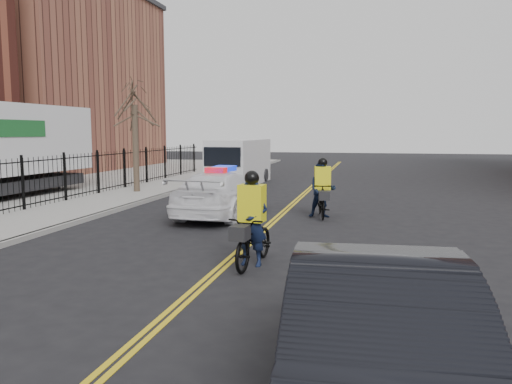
{
  "coord_description": "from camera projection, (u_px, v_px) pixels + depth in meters",
  "views": [
    {
      "loc": [
        3.11,
        -11.28,
        2.91
      ],
      "look_at": [
        0.07,
        1.71,
        1.3
      ],
      "focal_mm": 35.0,
      "sensor_mm": 36.0,
      "label": 1
    }
  ],
  "objects": [
    {
      "name": "cargo_van",
      "position": [
        239.0,
        163.0,
        27.8
      ],
      "size": [
        2.46,
        5.99,
        2.48
      ],
      "rotation": [
        0.0,
        0.0,
        -0.04
      ],
      "color": "silver",
      "rests_on": "ground"
    },
    {
      "name": "center_line_right",
      "position": [
        293.0,
        206.0,
        19.67
      ],
      "size": [
        0.1,
        60.0,
        0.01
      ],
      "primitive_type": "cube",
      "color": "gold",
      "rests_on": "ground"
    },
    {
      "name": "curb",
      "position": [
        150.0,
        199.0,
        21.04
      ],
      "size": [
        0.2,
        60.0,
        0.15
      ],
      "primitive_type": "cube",
      "color": "gray",
      "rests_on": "ground"
    },
    {
      "name": "ground",
      "position": [
        237.0,
        254.0,
        11.96
      ],
      "size": [
        120.0,
        120.0,
        0.0
      ],
      "primitive_type": "plane",
      "color": "black",
      "rests_on": "ground"
    },
    {
      "name": "street_tree",
      "position": [
        135.0,
        118.0,
        22.92
      ],
      "size": [
        3.2,
        3.2,
        4.8
      ],
      "color": "#342A1E",
      "rests_on": "sidewalk"
    },
    {
      "name": "dark_sedan",
      "position": [
        380.0,
        352.0,
        4.73
      ],
      "size": [
        2.11,
        5.19,
        1.67
      ],
      "primitive_type": "imported",
      "rotation": [
        0.0,
        0.0,
        0.07
      ],
      "color": "black",
      "rests_on": "ground"
    },
    {
      "name": "iron_fence",
      "position": [
        86.0,
        176.0,
        21.61
      ],
      "size": [
        0.12,
        28.0,
        2.0
      ],
      "primitive_type": null,
      "color": "black",
      "rests_on": "ground"
    },
    {
      "name": "warehouse_far",
      "position": [
        37.0,
        80.0,
        39.52
      ],
      "size": [
        14.0,
        18.0,
        14.0
      ],
      "primitive_type": "cube",
      "color": "brown",
      "rests_on": "ground"
    },
    {
      "name": "cyclist_near",
      "position": [
        252.0,
        233.0,
        10.86
      ],
      "size": [
        0.95,
        2.19,
        2.09
      ],
      "rotation": [
        0.0,
        0.0,
        -0.1
      ],
      "color": "black",
      "rests_on": "ground"
    },
    {
      "name": "police_cruiser",
      "position": [
        221.0,
        194.0,
        17.26
      ],
      "size": [
        2.39,
        5.45,
        1.72
      ],
      "rotation": [
        0.0,
        0.0,
        3.1
      ],
      "color": "white",
      "rests_on": "ground"
    },
    {
      "name": "cyclist_far",
      "position": [
        322.0,
        194.0,
        16.95
      ],
      "size": [
        1.03,
        2.1,
        2.05
      ],
      "rotation": [
        0.0,
        0.0,
        0.18
      ],
      "color": "black",
      "rests_on": "ground"
    },
    {
      "name": "center_line_left",
      "position": [
        289.0,
        206.0,
        19.71
      ],
      "size": [
        0.1,
        60.0,
        0.01
      ],
      "primitive_type": "cube",
      "color": "gold",
      "rests_on": "ground"
    },
    {
      "name": "sidewalk",
      "position": [
        118.0,
        198.0,
        21.38
      ],
      "size": [
        3.0,
        60.0,
        0.15
      ],
      "primitive_type": "cube",
      "color": "gray",
      "rests_on": "ground"
    }
  ]
}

